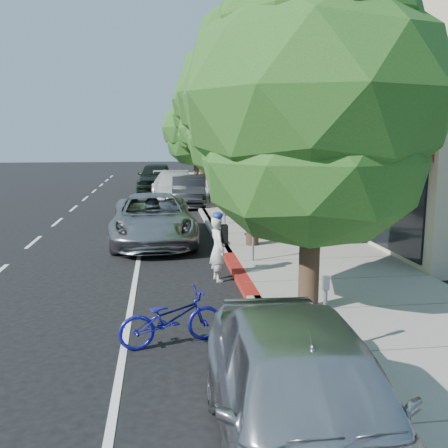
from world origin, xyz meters
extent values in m
plane|color=black|center=(0.00, 0.00, 0.00)|extent=(120.00, 120.00, 0.00)
cube|color=gray|center=(2.30, 8.00, 0.07)|extent=(4.60, 56.00, 0.15)
cube|color=#9E998E|center=(0.00, 8.00, 0.07)|extent=(0.30, 56.00, 0.15)
cube|color=maroon|center=(0.00, 1.00, 0.07)|extent=(0.32, 4.00, 0.15)
cube|color=#BDB091|center=(9.60, 18.00, 3.50)|extent=(10.00, 36.00, 7.00)
cylinder|color=black|center=(0.90, -2.00, 1.20)|extent=(0.40, 0.40, 2.39)
ellipsoid|color=#164915|center=(0.90, -2.00, 3.08)|extent=(4.24, 4.24, 3.40)
ellipsoid|color=#164915|center=(0.90, -2.00, 4.24)|extent=(4.99, 4.99, 3.99)
ellipsoid|color=#164915|center=(0.90, -2.00, 5.47)|extent=(3.75, 3.75, 3.00)
cylinder|color=black|center=(0.90, 4.00, 1.34)|extent=(0.40, 0.40, 2.68)
ellipsoid|color=#164915|center=(0.90, 4.00, 3.44)|extent=(4.11, 4.11, 3.29)
ellipsoid|color=#164915|center=(0.90, 4.00, 4.74)|extent=(4.83, 4.83, 3.87)
ellipsoid|color=#164915|center=(0.90, 4.00, 6.12)|extent=(3.62, 3.62, 2.90)
cylinder|color=black|center=(0.90, 10.00, 1.40)|extent=(0.40, 0.40, 2.79)
ellipsoid|color=#164915|center=(0.90, 10.00, 3.59)|extent=(3.58, 3.58, 2.86)
ellipsoid|color=#164915|center=(0.90, 10.00, 4.95)|extent=(4.21, 4.21, 3.37)
ellipsoid|color=#164915|center=(0.90, 10.00, 6.38)|extent=(3.15, 3.15, 2.52)
cylinder|color=black|center=(0.90, 16.00, 1.53)|extent=(0.40, 0.40, 3.05)
ellipsoid|color=#164915|center=(0.90, 16.00, 3.92)|extent=(3.77, 3.77, 3.02)
ellipsoid|color=#164915|center=(0.90, 16.00, 5.40)|extent=(4.44, 4.44, 3.55)
ellipsoid|color=#164915|center=(0.90, 16.00, 6.97)|extent=(3.33, 3.33, 2.66)
cylinder|color=black|center=(0.90, 22.00, 1.38)|extent=(0.40, 0.40, 2.77)
ellipsoid|color=#164915|center=(0.90, 22.00, 3.56)|extent=(3.44, 3.44, 2.75)
ellipsoid|color=#164915|center=(0.90, 22.00, 4.90)|extent=(4.04, 4.04, 3.24)
ellipsoid|color=#164915|center=(0.90, 22.00, 6.32)|extent=(3.03, 3.03, 2.43)
cylinder|color=black|center=(0.90, 28.00, 1.18)|extent=(0.40, 0.40, 2.35)
ellipsoid|color=#164915|center=(0.90, 28.00, 3.03)|extent=(4.64, 4.64, 3.71)
ellipsoid|color=#164915|center=(0.90, 28.00, 4.17)|extent=(5.46, 5.46, 4.37)
ellipsoid|color=#164915|center=(0.90, 28.00, 5.38)|extent=(4.10, 4.10, 3.28)
imported|color=silver|center=(-0.57, 0.73, 0.80)|extent=(0.50, 0.65, 1.60)
imported|color=#161590|center=(-1.80, -3.00, 0.48)|extent=(1.91, 1.08, 0.95)
imported|color=#9E9DA1|center=(-2.20, 5.50, 0.80)|extent=(2.85, 5.86, 1.60)
imported|color=black|center=(-0.50, 14.50, 0.77)|extent=(1.80, 4.73, 1.54)
imported|color=silver|center=(-1.13, 15.00, 0.83)|extent=(2.74, 5.90, 1.67)
imported|color=black|center=(-2.20, 21.50, 0.92)|extent=(2.47, 5.50, 1.83)
imported|color=#B1B1B6|center=(-0.50, -6.47, 0.82)|extent=(2.13, 4.87, 1.63)
imported|color=black|center=(1.15, 5.61, 0.97)|extent=(0.93, 0.80, 1.65)
camera|label=1|loc=(-1.93, -11.09, 3.51)|focal=40.00mm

